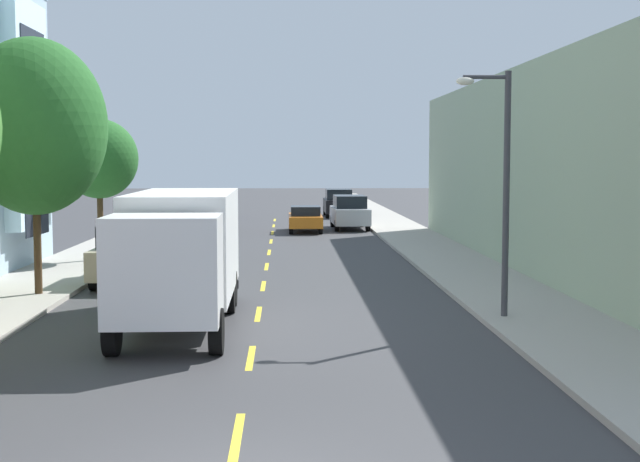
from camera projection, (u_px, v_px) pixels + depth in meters
name	position (u px, v px, depth m)	size (l,w,h in m)	color
ground_plane	(270.00, 245.00, 40.53)	(160.00, 160.00, 0.00)	#38383A
sidewalk_left	(107.00, 249.00, 38.25)	(3.20, 120.00, 0.14)	#A39E93
sidewalk_right	(429.00, 248.00, 38.81)	(3.20, 120.00, 0.14)	#A39E93
lane_centerline_dashes	(268.00, 259.00, 35.05)	(0.14, 47.20, 0.01)	yellow
street_tree_second	(34.00, 127.00, 24.74)	(4.09, 4.09, 7.30)	#47331E
street_tree_third	(99.00, 159.00, 33.33)	(2.96, 2.96, 5.40)	#47331E
street_lamp	(500.00, 173.00, 21.25)	(1.35, 0.28, 5.98)	#38383D
delivery_box_truck	(181.00, 249.00, 21.00)	(2.47, 8.08, 3.18)	white
parked_suv_black	(338.00, 203.00, 60.76)	(1.96, 4.81, 1.93)	black
parked_suv_silver	(350.00, 212.00, 49.99)	(2.05, 4.84, 1.93)	#B2B5BA
parked_sedan_navy	(210.00, 208.00, 58.79)	(1.83, 4.51, 1.43)	navy
parked_pickup_charcoal	(192.00, 218.00, 47.34)	(2.10, 5.34, 1.73)	#333338
parked_suv_champagne	(132.00, 253.00, 28.22)	(2.04, 4.84, 1.93)	tan
moving_orange_sedan	(305.00, 218.00, 48.10)	(1.80, 4.50, 1.43)	orange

